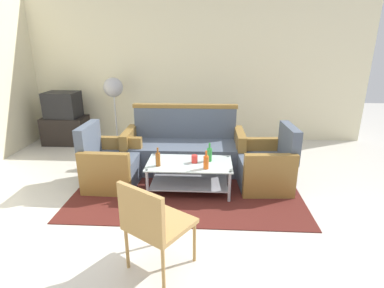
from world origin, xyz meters
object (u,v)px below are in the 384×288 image
Objects in this scene: armchair_right at (266,167)px; television at (63,105)px; armchair_left at (110,165)px; cup at (195,159)px; bottle_green at (209,154)px; pedestal_fan at (114,91)px; bottle_orange at (206,162)px; wicker_chair at (153,221)px; bottle_brown at (158,159)px; tv_stand at (66,130)px; couch at (184,149)px; coffee_table at (189,173)px.

armchair_right is 1.38× the size of television.
armchair_left is 1.18m from cup.
bottle_green is 3.33m from television.
pedestal_fan is (-1.80, 1.87, 0.51)m from bottle_green.
bottle_orange is 3.45m from television.
bottle_green is 0.30× the size of wicker_chair.
bottle_brown is at bearing -60.90° from pedestal_fan.
wicker_chair is at bearing -55.64° from tv_stand.
couch reaches higher than coffee_table.
armchair_left is (-0.97, -0.62, -0.03)m from couch.
coffee_table is at bearing 140.89° from bottle_orange.
bottle_orange is at bearing -37.07° from tv_stand.
wicker_chair is at bearing 140.23° from armchair_right.
bottle_brown is at bearing -43.34° from tv_stand.
bottle_orange is at bearing -5.15° from bottle_brown.
armchair_right reaches higher than bottle_green.
bottle_orange is 2.34× the size of cup.
bottle_green is at bearing 17.24° from bottle_brown.
bottle_brown is at bearing -162.56° from coffee_table.
wicker_chair is at bearing -108.04° from bottle_orange.
tv_stand is at bearing -25.77° from couch.
couch is 0.95m from bottle_brown.
bottle_brown is at bearing 138.88° from television.
armchair_left is 1.11m from coffee_table.
coffee_table is 3.20m from television.
bottle_brown reaches higher than cup.
couch reaches higher than wicker_chair.
armchair_right is at bearing -25.28° from tv_stand.
bottle_green reaches higher than bottle_brown.
pedestal_fan reaches higher than armchair_left.
bottle_brown is 0.30× the size of tv_stand.
armchair_left is at bearing 172.18° from coffee_table.
tv_stand reaches higher than coffee_table.
armchair_right is 3.97m from television.
armchair_left is 1.38m from bottle_green.
pedestal_fan is at bearing -164.80° from armchair_left.
bottle_orange is at bearing 111.91° from armchair_right.
bottle_brown is (-0.60, 0.05, 0.00)m from bottle_orange.
bottle_green is 2.64m from pedestal_fan.
armchair_right is 0.77× the size of coffee_table.
coffee_table is at bearing 83.62° from armchair_left.
bottle_green is 3.33m from tv_stand.
cup is (0.19, -0.76, 0.14)m from couch.
bottle_orange is 1.38m from wicker_chair.
tv_stand is at bearing -139.29° from armchair_left.
television reaches higher than coffee_table.
armchair_left is 3.42× the size of bottle_green.
pedestal_fan reaches higher than bottle_green.
tv_stand is at bearing 61.14° from armchair_right.
television is 0.73× the size of wicker_chair.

